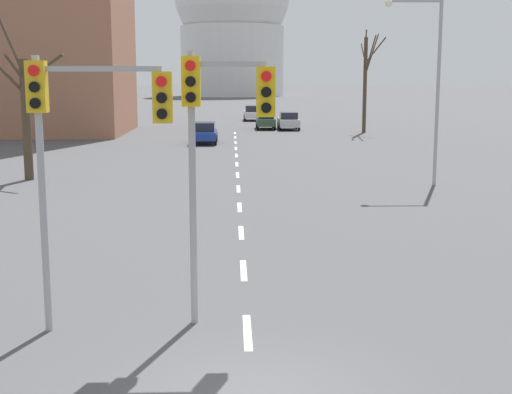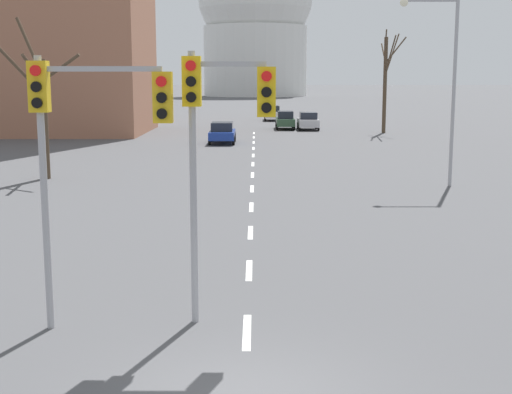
{
  "view_description": "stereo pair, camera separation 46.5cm",
  "coord_description": "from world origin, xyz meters",
  "px_view_note": "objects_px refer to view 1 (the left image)",
  "views": [
    {
      "loc": [
        -0.29,
        -10.38,
        4.95
      ],
      "look_at": [
        0.22,
        4.53,
        2.42
      ],
      "focal_mm": 50.0,
      "sensor_mm": 36.0,
      "label": 1
    },
    {
      "loc": [
        0.18,
        -10.38,
        4.95
      ],
      "look_at": [
        0.22,
        4.53,
        2.42
      ],
      "focal_mm": 50.0,
      "sensor_mm": 36.0,
      "label": 2
    }
  ],
  "objects_px": {
    "traffic_signal_centre_tall": "(217,120)",
    "street_lamp_right": "(428,72)",
    "sedan_near_right": "(252,113)",
    "traffic_signal_near_left": "(82,124)",
    "sedan_mid_centre": "(289,121)",
    "sedan_near_left": "(266,120)",
    "sedan_far_left": "(204,133)"
  },
  "relations": [
    {
      "from": "traffic_signal_near_left",
      "to": "sedan_mid_centre",
      "type": "bearing_deg",
      "value": 81.28
    },
    {
      "from": "sedan_near_left",
      "to": "traffic_signal_centre_tall",
      "type": "bearing_deg",
      "value": -93.75
    },
    {
      "from": "traffic_signal_near_left",
      "to": "sedan_near_left",
      "type": "bearing_deg",
      "value": 83.61
    },
    {
      "from": "street_lamp_right",
      "to": "sedan_near_right",
      "type": "height_order",
      "value": "street_lamp_right"
    },
    {
      "from": "traffic_signal_centre_tall",
      "to": "traffic_signal_near_left",
      "type": "height_order",
      "value": "traffic_signal_centre_tall"
    },
    {
      "from": "traffic_signal_near_left",
      "to": "street_lamp_right",
      "type": "distance_m",
      "value": 22.0
    },
    {
      "from": "street_lamp_right",
      "to": "sedan_mid_centre",
      "type": "distance_m",
      "value": 34.95
    },
    {
      "from": "traffic_signal_centre_tall",
      "to": "street_lamp_right",
      "type": "distance_m",
      "value": 20.43
    },
    {
      "from": "sedan_mid_centre",
      "to": "sedan_far_left",
      "type": "bearing_deg",
      "value": -118.45
    },
    {
      "from": "sedan_near_left",
      "to": "sedan_near_right",
      "type": "xyz_separation_m",
      "value": [
        -0.9,
        13.25,
        -0.01
      ]
    },
    {
      "from": "traffic_signal_centre_tall",
      "to": "sedan_near_left",
      "type": "relative_size",
      "value": 1.22
    },
    {
      "from": "traffic_signal_centre_tall",
      "to": "street_lamp_right",
      "type": "bearing_deg",
      "value": 63.44
    },
    {
      "from": "sedan_near_right",
      "to": "traffic_signal_centre_tall",
      "type": "bearing_deg",
      "value": -92.24
    },
    {
      "from": "sedan_mid_centre",
      "to": "sedan_near_right",
      "type": "bearing_deg",
      "value": 101.97
    },
    {
      "from": "traffic_signal_near_left",
      "to": "sedan_near_left",
      "type": "relative_size",
      "value": 1.2
    },
    {
      "from": "sedan_near_right",
      "to": "traffic_signal_near_left",
      "type": "bearing_deg",
      "value": -94.38
    },
    {
      "from": "traffic_signal_centre_tall",
      "to": "street_lamp_right",
      "type": "xyz_separation_m",
      "value": [
        9.12,
        18.25,
        1.04
      ]
    },
    {
      "from": "traffic_signal_near_left",
      "to": "sedan_near_right",
      "type": "relative_size",
      "value": 1.16
    },
    {
      "from": "traffic_signal_near_left",
      "to": "sedan_near_right",
      "type": "bearing_deg",
      "value": 85.62
    },
    {
      "from": "street_lamp_right",
      "to": "sedan_far_left",
      "type": "xyz_separation_m",
      "value": [
        -10.88,
        20.89,
        -4.34
      ]
    },
    {
      "from": "sedan_mid_centre",
      "to": "sedan_far_left",
      "type": "xyz_separation_m",
      "value": [
        -7.37,
        -13.61,
        -0.02
      ]
    },
    {
      "from": "sedan_mid_centre",
      "to": "sedan_far_left",
      "type": "relative_size",
      "value": 0.94
    },
    {
      "from": "traffic_signal_centre_tall",
      "to": "sedan_far_left",
      "type": "distance_m",
      "value": 39.33
    },
    {
      "from": "street_lamp_right",
      "to": "sedan_near_right",
      "type": "xyz_separation_m",
      "value": [
        -6.5,
        48.62,
        -4.3
      ]
    },
    {
      "from": "sedan_near_right",
      "to": "sedan_mid_centre",
      "type": "relative_size",
      "value": 1.1
    },
    {
      "from": "traffic_signal_centre_tall",
      "to": "sedan_near_left",
      "type": "height_order",
      "value": "traffic_signal_centre_tall"
    },
    {
      "from": "traffic_signal_near_left",
      "to": "sedan_far_left",
      "type": "height_order",
      "value": "traffic_signal_near_left"
    },
    {
      "from": "street_lamp_right",
      "to": "sedan_near_right",
      "type": "bearing_deg",
      "value": 97.62
    },
    {
      "from": "traffic_signal_centre_tall",
      "to": "sedan_mid_centre",
      "type": "bearing_deg",
      "value": 83.93
    },
    {
      "from": "traffic_signal_centre_tall",
      "to": "street_lamp_right",
      "type": "height_order",
      "value": "street_lamp_right"
    },
    {
      "from": "sedan_mid_centre",
      "to": "sedan_near_left",
      "type": "bearing_deg",
      "value": 157.26
    },
    {
      "from": "traffic_signal_centre_tall",
      "to": "sedan_mid_centre",
      "type": "height_order",
      "value": "traffic_signal_centre_tall"
    }
  ]
}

